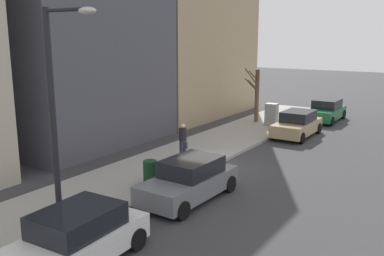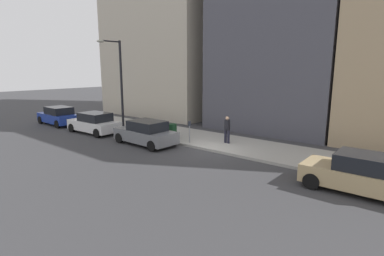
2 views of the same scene
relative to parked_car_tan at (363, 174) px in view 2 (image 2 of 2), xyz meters
name	(u,v)px [view 2 (image 2 of 2)]	position (x,y,z in m)	size (l,w,h in m)	color
ground_plane	(206,151)	(1.01, 8.13, -0.74)	(120.00, 120.00, 0.00)	#38383A
sidewalk	(225,143)	(3.01, 8.13, -0.66)	(4.00, 36.00, 0.15)	#9E9B93
parked_car_tan	(363,174)	(0.00, 0.00, 0.00)	(1.93, 4.20, 1.52)	tan
parked_car_grey	(146,133)	(-0.17, 11.92, 0.00)	(2.03, 4.25, 1.52)	slate
parked_car_white	(94,123)	(-0.25, 17.44, 0.00)	(2.06, 4.26, 1.52)	white
parked_car_blue	(59,116)	(-0.22, 22.81, 0.00)	(2.01, 4.24, 1.52)	#1E389E
parking_meter	(190,130)	(1.46, 9.75, 0.24)	(0.14, 0.10, 1.35)	slate
streetlamp	(118,78)	(1.29, 16.39, 3.28)	(1.97, 0.32, 6.50)	black
trash_bin	(173,131)	(1.91, 11.60, -0.14)	(0.56, 0.56, 0.90)	#14381E
pedestrian_near_meter	(227,128)	(2.85, 7.91, 0.35)	(0.36, 0.40, 1.66)	#1E1E2D
office_tower_right	(180,10)	(12.53, 20.25, 9.97)	(12.04, 12.04, 21.42)	#BCB29E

